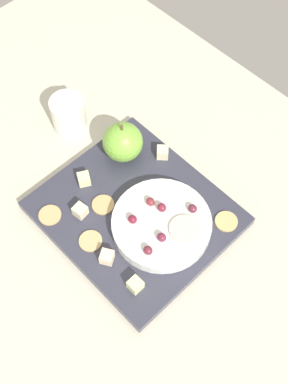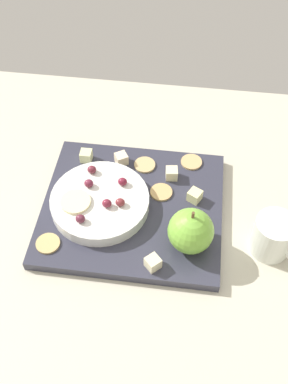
% 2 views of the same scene
% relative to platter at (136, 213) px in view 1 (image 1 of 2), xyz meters
% --- Properties ---
extents(table, '(1.34, 0.83, 0.04)m').
position_rel_platter_xyz_m(table, '(0.01, 0.03, -0.03)').
color(table, beige).
rests_on(table, ground).
extents(platter, '(0.33, 0.30, 0.02)m').
position_rel_platter_xyz_m(platter, '(0.00, 0.00, 0.00)').
color(platter, '#313240').
rests_on(platter, table).
extents(serving_dish, '(0.18, 0.18, 0.02)m').
position_rel_platter_xyz_m(serving_dish, '(0.06, 0.01, 0.02)').
color(serving_dish, silver).
rests_on(serving_dish, platter).
extents(apple_whole, '(0.08, 0.08, 0.08)m').
position_rel_platter_xyz_m(apple_whole, '(-0.11, 0.07, 0.05)').
color(apple_whole, '#75B43B').
rests_on(apple_whole, platter).
extents(apple_stem, '(0.01, 0.01, 0.01)m').
position_rel_platter_xyz_m(apple_stem, '(-0.11, 0.07, 0.09)').
color(apple_stem, brown).
rests_on(apple_stem, apple_whole).
extents(cheese_cube_0, '(0.03, 0.03, 0.02)m').
position_rel_platter_xyz_m(cheese_cube_0, '(0.04, -0.10, 0.02)').
color(cheese_cube_0, beige).
rests_on(cheese_cube_0, platter).
extents(cheese_cube_1, '(0.03, 0.03, 0.02)m').
position_rel_platter_xyz_m(cheese_cube_1, '(-0.07, -0.08, 0.02)').
color(cheese_cube_1, beige).
rests_on(cheese_cube_1, platter).
extents(cheese_cube_2, '(0.03, 0.03, 0.02)m').
position_rel_platter_xyz_m(cheese_cube_2, '(-0.05, 0.12, 0.02)').
color(cheese_cube_2, beige).
rests_on(cheese_cube_2, platter).
extents(cheese_cube_3, '(0.02, 0.02, 0.02)m').
position_rel_platter_xyz_m(cheese_cube_3, '(0.11, -0.10, 0.02)').
color(cheese_cube_3, beige).
rests_on(cheese_cube_3, platter).
extents(cheese_cube_4, '(0.03, 0.03, 0.02)m').
position_rel_platter_xyz_m(cheese_cube_4, '(-0.11, -0.03, 0.02)').
color(cheese_cube_4, beige).
rests_on(cheese_cube_4, platter).
extents(cracker_0, '(0.04, 0.04, 0.00)m').
position_rel_platter_xyz_m(cracker_0, '(0.13, 0.10, 0.01)').
color(cracker_0, tan).
rests_on(cracker_0, platter).
extents(cracker_1, '(0.04, 0.04, 0.00)m').
position_rel_platter_xyz_m(cracker_1, '(-0.10, -0.12, 0.01)').
color(cracker_1, tan).
rests_on(cracker_1, platter).
extents(cracker_2, '(0.04, 0.04, 0.00)m').
position_rel_platter_xyz_m(cracker_2, '(-0.05, -0.04, 0.01)').
color(cracker_2, tan).
rests_on(cracker_2, platter).
extents(cracker_3, '(0.04, 0.04, 0.00)m').
position_rel_platter_xyz_m(cracker_3, '(-0.01, -0.10, 0.01)').
color(cracker_3, tan).
rests_on(cracker_3, platter).
extents(grape_0, '(0.02, 0.02, 0.02)m').
position_rel_platter_xyz_m(grape_0, '(0.04, 0.03, 0.04)').
color(grape_0, maroon).
rests_on(grape_0, serving_dish).
extents(grape_1, '(0.02, 0.02, 0.01)m').
position_rel_platter_xyz_m(grape_1, '(0.08, 0.07, 0.04)').
color(grape_1, '#5E2435').
rests_on(grape_1, serving_dish).
extents(grape_2, '(0.02, 0.02, 0.01)m').
position_rel_platter_xyz_m(grape_2, '(0.02, -0.03, 0.04)').
color(grape_2, maroon).
rests_on(grape_2, serving_dish).
extents(grape_3, '(0.02, 0.02, 0.02)m').
position_rel_platter_xyz_m(grape_3, '(0.08, -0.02, 0.04)').
color(grape_3, maroon).
rests_on(grape_3, serving_dish).
extents(grape_4, '(0.02, 0.02, 0.01)m').
position_rel_platter_xyz_m(grape_4, '(0.02, 0.02, 0.04)').
color(grape_4, maroon).
rests_on(grape_4, serving_dish).
extents(grape_5, '(0.02, 0.02, 0.02)m').
position_rel_platter_xyz_m(grape_5, '(0.08, -0.05, 0.04)').
color(grape_5, maroon).
rests_on(grape_5, serving_dish).
extents(apple_slice_0, '(0.05, 0.05, 0.01)m').
position_rel_platter_xyz_m(apple_slice_0, '(0.10, 0.02, 0.04)').
color(apple_slice_0, '#F4E7AE').
rests_on(apple_slice_0, serving_dish).
extents(cup, '(0.09, 0.09, 0.08)m').
position_rel_platter_xyz_m(cup, '(-0.25, 0.05, 0.03)').
color(cup, white).
rests_on(cup, table).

